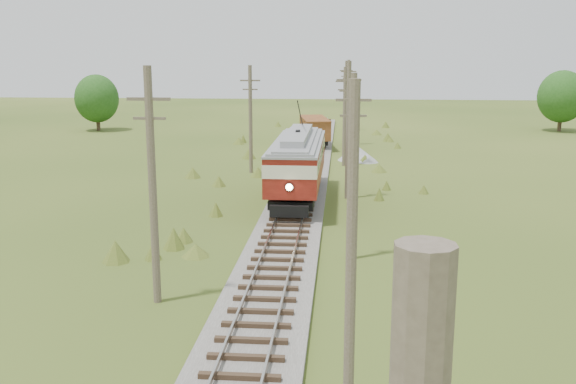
{
  "coord_description": "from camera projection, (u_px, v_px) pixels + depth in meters",
  "views": [
    {
      "loc": [
        2.8,
        -10.89,
        9.35
      ],
      "look_at": [
        0.0,
        22.35,
        2.23
      ],
      "focal_mm": 40.0,
      "sensor_mm": 36.0,
      "label": 1
    }
  ],
  "objects": [
    {
      "name": "utility_pole_l_a",
      "position": [
        152.0,
        185.0,
        23.86
      ],
      "size": [
        1.6,
        0.3,
        9.0
      ],
      "color": "brown",
      "rests_on": "ground"
    },
    {
      "name": "utility_pole_r_4",
      "position": [
        344.0,
        116.0,
        54.52
      ],
      "size": [
        1.6,
        0.3,
        8.4
      ],
      "color": "brown",
      "rests_on": "ground"
    },
    {
      "name": "utility_pole_r_3",
      "position": [
        348.0,
        129.0,
        41.77
      ],
      "size": [
        1.6,
        0.3,
        9.0
      ],
      "color": "brown",
      "rests_on": "ground"
    },
    {
      "name": "utility_pole_r_5",
      "position": [
        348.0,
        102.0,
        67.1
      ],
      "size": [
        1.6,
        0.3,
        8.9
      ],
      "color": "brown",
      "rests_on": "ground"
    },
    {
      "name": "tree_mid_b",
      "position": [
        562.0,
        97.0,
        79.58
      ],
      "size": [
        5.88,
        5.88,
        7.57
      ],
      "color": "#38281C",
      "rests_on": "ground"
    },
    {
      "name": "utility_pole_r_2",
      "position": [
        352.0,
        166.0,
        29.14
      ],
      "size": [
        1.6,
        0.3,
        8.6
      ],
      "color": "brown",
      "rests_on": "ground"
    },
    {
      "name": "railbed_main",
      "position": [
        302.0,
        186.0,
        45.88
      ],
      "size": [
        3.6,
        96.0,
        0.57
      ],
      "color": "#605B54",
      "rests_on": "ground"
    },
    {
      "name": "streetcar",
      "position": [
        298.0,
        159.0,
        41.33
      ],
      "size": [
        3.11,
        13.26,
        6.04
      ],
      "rotation": [
        0.0,
        0.0,
        -0.0
      ],
      "color": "black",
      "rests_on": "ground"
    },
    {
      "name": "utility_pole_l_b",
      "position": [
        251.0,
        118.0,
        51.22
      ],
      "size": [
        1.6,
        0.3,
        8.6
      ],
      "color": "brown",
      "rests_on": "ground"
    },
    {
      "name": "tree_mid_a",
      "position": [
        97.0,
        99.0,
        80.52
      ],
      "size": [
        5.46,
        5.46,
        7.03
      ],
      "color": "#38281C",
      "rests_on": "ground"
    },
    {
      "name": "gondola",
      "position": [
        315.0,
        129.0,
        65.88
      ],
      "size": [
        3.61,
        7.85,
        2.51
      ],
      "rotation": [
        0.0,
        0.0,
        0.16
      ],
      "color": "black",
      "rests_on": "ground"
    },
    {
      "name": "utility_pole_r_6",
      "position": [
        346.0,
        95.0,
        79.81
      ],
      "size": [
        1.6,
        0.3,
        8.7
      ],
      "color": "brown",
      "rests_on": "ground"
    },
    {
      "name": "gravel_pile",
      "position": [
        359.0,
        154.0,
        58.01
      ],
      "size": [
        3.65,
        3.87,
        1.33
      ],
      "color": "gray",
      "rests_on": "ground"
    },
    {
      "name": "utility_pole_r_1",
      "position": [
        351.0,
        252.0,
        16.49
      ],
      "size": [
        0.3,
        0.3,
        8.8
      ],
      "color": "brown",
      "rests_on": "ground"
    }
  ]
}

